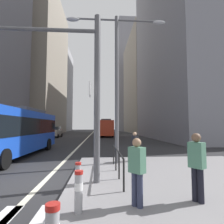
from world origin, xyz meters
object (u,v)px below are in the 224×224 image
(street_lamp_post, at_px, (117,67))
(pedestrian_walking, at_px, (137,168))
(car_receding_far, at_px, (100,129))
(bollard_right, at_px, (78,173))
(car_receding_near, at_px, (101,130))
(car_oncoming_mid, at_px, (55,132))
(pedestrian_waiting, at_px, (135,145))
(bollard_left, at_px, (79,189))
(city_bus_blue_oncoming, at_px, (15,130))
(car_oncoming_far, at_px, (54,132))
(pedestrian_far, at_px, (197,163))
(city_bus_red_receding, at_px, (105,127))
(traffic_signal_gantry, at_px, (29,67))

(street_lamp_post, bearing_deg, pedestrian_walking, -90.03)
(car_receding_far, xyz_separation_m, bollard_right, (-1.05, -57.25, -0.41))
(car_receding_near, relative_size, car_receding_far, 1.03)
(car_oncoming_mid, bearing_deg, bollard_right, -75.35)
(car_receding_near, height_order, car_receding_far, same)
(bollard_right, height_order, pedestrian_waiting, pedestrian_waiting)
(bollard_left, distance_m, bollard_right, 1.87)
(city_bus_blue_oncoming, bearing_deg, car_oncoming_mid, 96.26)
(city_bus_blue_oncoming, relative_size, car_receding_near, 2.55)
(car_oncoming_mid, distance_m, car_oncoming_far, 1.90)
(pedestrian_far, bearing_deg, car_receding_far, 92.11)
(street_lamp_post, xyz_separation_m, pedestrian_waiting, (1.05, 0.48, -4.25))
(city_bus_blue_oncoming, height_order, car_oncoming_mid, city_bus_blue_oncoming)
(city_bus_blue_oncoming, distance_m, bollard_right, 8.52)
(bollard_left, bearing_deg, car_receding_far, 89.19)
(bollard_left, bearing_deg, pedestrian_walking, 8.89)
(car_receding_far, bearing_deg, car_receding_near, -89.99)
(city_bus_red_receding, distance_m, pedestrian_waiting, 27.55)
(bollard_left, xyz_separation_m, pedestrian_far, (2.99, 0.37, 0.46))
(city_bus_blue_oncoming, distance_m, car_receding_far, 50.85)
(city_bus_red_receding, distance_m, car_oncoming_mid, 9.91)
(car_oncoming_mid, bearing_deg, car_receding_near, 63.85)
(car_oncoming_mid, relative_size, pedestrian_walking, 2.74)
(traffic_signal_gantry, relative_size, pedestrian_far, 4.04)
(city_bus_red_receding, distance_m, car_receding_near, 13.78)
(car_receding_near, xyz_separation_m, traffic_signal_gantry, (-2.87, -44.98, 3.17))
(traffic_signal_gantry, bearing_deg, city_bus_red_receding, 83.22)
(bollard_right, relative_size, pedestrian_walking, 0.46)
(car_receding_far, xyz_separation_m, car_oncoming_far, (-8.99, -27.26, 0.00))
(car_oncoming_far, bearing_deg, car_oncoming_mid, -72.44)
(car_oncoming_far, xyz_separation_m, pedestrian_walking, (9.54, -31.63, 0.07))
(car_receding_near, distance_m, car_receding_far, 11.93)
(bollard_right, xyz_separation_m, pedestrian_walking, (1.61, -1.64, 0.48))
(pedestrian_waiting, bearing_deg, car_receding_near, 92.22)
(car_receding_near, height_order, pedestrian_waiting, car_receding_near)
(pedestrian_far, bearing_deg, pedestrian_waiting, 95.75)
(bollard_left, distance_m, pedestrian_walking, 1.46)
(car_receding_near, distance_m, pedestrian_waiting, 41.29)
(city_bus_blue_oncoming, bearing_deg, bollard_left, -58.74)
(pedestrian_walking, bearing_deg, bollard_right, 134.44)
(car_receding_far, bearing_deg, pedestrian_far, -87.89)
(car_receding_near, bearing_deg, pedestrian_far, -87.36)
(car_oncoming_mid, distance_m, car_receding_near, 19.10)
(car_receding_near, bearing_deg, pedestrian_walking, -89.33)
(city_bus_red_receding, xyz_separation_m, bollard_left, (-1.68, -33.45, -1.17))
(pedestrian_far, bearing_deg, city_bus_blue_oncoming, 134.92)
(car_oncoming_mid, height_order, car_receding_far, same)
(pedestrian_far, bearing_deg, pedestrian_walking, -174.44)
(bollard_left, relative_size, pedestrian_walking, 0.56)
(street_lamp_post, height_order, bollard_left, street_lamp_post)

